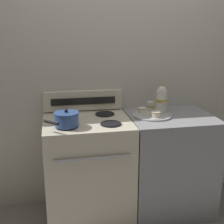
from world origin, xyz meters
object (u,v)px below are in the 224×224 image
object	(u,v)px
saucepan	(66,119)
creamer_jug	(150,106)
teacup_left	(142,111)
stove	(88,170)
teapot	(162,99)
serving_tray	(152,115)
teacup_right	(156,115)

from	to	relation	value
saucepan	creamer_jug	world-z (taller)	saucepan
teacup_left	creamer_jug	distance (m)	0.13
stove	teacup_left	world-z (taller)	teacup_left
stove	teacup_left	bearing A→B (deg)	8.64
creamer_jug	stove	bearing A→B (deg)	-166.07
teapot	teacup_left	bearing A→B (deg)	179.50
serving_tray	creamer_jug	distance (m)	0.14
teacup_right	creamer_jug	bearing A→B (deg)	84.63
teapot	teacup_right	xyz separation A→B (m)	(-0.10, -0.14, -0.10)
saucepan	teacup_right	distance (m)	0.76
saucepan	stove	bearing A→B (deg)	38.89
teapot	creamer_jug	world-z (taller)	teapot
serving_tray	creamer_jug	bearing A→B (deg)	80.89
teacup_right	teacup_left	bearing A→B (deg)	119.85
creamer_jug	teapot	bearing A→B (deg)	-43.64
teapot	teacup_right	distance (m)	0.20
teacup_left	creamer_jug	size ratio (longest dim) A/B	1.55
serving_tray	teapot	bearing A→B (deg)	27.79
teapot	creamer_jug	size ratio (longest dim) A/B	3.13
stove	saucepan	xyz separation A→B (m)	(-0.18, -0.14, 0.52)
teapot	creamer_jug	distance (m)	0.13
saucepan	teacup_right	bearing A→B (deg)	5.84
stove	saucepan	size ratio (longest dim) A/B	3.42
teapot	serving_tray	bearing A→B (deg)	-152.21
stove	creamer_jug	size ratio (longest dim) A/B	11.33
saucepan	serving_tray	xyz separation A→B (m)	(0.76, 0.17, -0.06)
stove	teapot	world-z (taller)	teapot
stove	teacup_left	xyz separation A→B (m)	(0.50, 0.08, 0.49)
stove	teacup_right	xyz separation A→B (m)	(0.58, -0.07, 0.49)
stove	serving_tray	world-z (taller)	serving_tray
stove	teacup_right	bearing A→B (deg)	-6.47
serving_tray	saucepan	bearing A→B (deg)	-167.67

